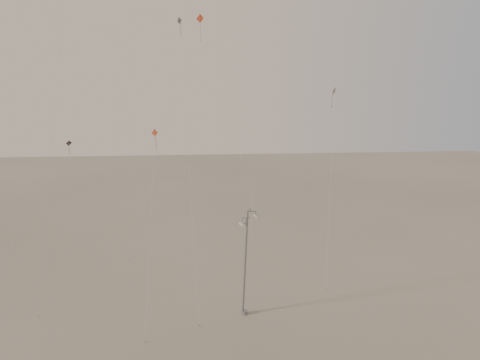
{
  "coord_description": "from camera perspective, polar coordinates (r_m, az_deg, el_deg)",
  "views": [
    {
      "loc": [
        -1.14,
        -26.84,
        17.43
      ],
      "look_at": [
        1.6,
        5.0,
        9.93
      ],
      "focal_mm": 28.0,
      "sensor_mm": 36.0,
      "label": 1
    }
  ],
  "objects": [
    {
      "name": "street_lamp",
      "position": [
        29.75,
        0.91,
        -12.04
      ],
      "size": [
        1.59,
        0.78,
        8.89
      ],
      "color": "gray",
      "rests_on": "ground"
    },
    {
      "name": "kite_5",
      "position": [
        49.2,
        -4.16,
        19.17
      ],
      "size": [
        7.61,
        10.93,
        31.59
      ],
      "rotation": [
        0.0,
        0.0,
        -1.45
      ],
      "color": "#A7651B",
      "rests_on": "ground"
    },
    {
      "name": "kite_7",
      "position": [
        45.53,
        -7.9,
        17.73
      ],
      "size": [
        8.55,
        9.37,
        26.3
      ],
      "rotation": [
        0.0,
        0.0,
        -0.13
      ],
      "color": "maroon",
      "rests_on": "ground"
    },
    {
      "name": "kite_6",
      "position": [
        42.08,
        -27.08,
        0.07
      ],
      "size": [
        5.24,
        10.51,
        12.5
      ],
      "rotation": [
        0.0,
        0.0,
        0.53
      ],
      "color": "#2A2623",
      "rests_on": "ground"
    },
    {
      "name": "kite_1",
      "position": [
        37.48,
        -8.57,
        13.94
      ],
      "size": [
        2.03,
        16.54,
        24.98
      ],
      "rotation": [
        0.0,
        0.0,
        -0.51
      ],
      "color": "#2A2623",
      "rests_on": "ground"
    },
    {
      "name": "ground",
      "position": [
        32.03,
        -2.22,
        -19.78
      ],
      "size": [
        160.0,
        160.0,
        0.0
      ],
      "primitive_type": "plane",
      "color": "gray",
      "rests_on": "ground"
    },
    {
      "name": "kite_3",
      "position": [
        32.06,
        -13.12,
        0.99
      ],
      "size": [
        0.58,
        9.47,
        14.36
      ],
      "rotation": [
        0.0,
        0.0,
        -0.39
      ],
      "color": "maroon",
      "rests_on": "ground"
    },
    {
      "name": "kite_4",
      "position": [
        36.01,
        13.88,
        7.18
      ],
      "size": [
        1.66,
        5.56,
        17.91
      ],
      "rotation": [
        0.0,
        0.0,
        1.95
      ],
      "color": "#2A2623",
      "rests_on": "ground"
    }
  ]
}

